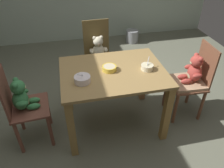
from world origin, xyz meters
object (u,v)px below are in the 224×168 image
at_px(porridge_bowl_yellow_center, 109,68).
at_px(metal_pail, 132,36).
at_px(teddy_chair_near_left, 22,101).
at_px(porridge_bowl_white_near_left, 82,79).
at_px(teddy_chair_far_center, 98,53).
at_px(teddy_chair_near_right, 192,77).
at_px(porridge_bowl_cream_near_right, 147,67).
at_px(dining_table, 113,82).

distance_m(porridge_bowl_yellow_center, metal_pail, 2.41).
distance_m(teddy_chair_near_left, porridge_bowl_white_near_left, 0.65).
bearing_deg(teddy_chair_far_center, metal_pail, 143.62).
bearing_deg(teddy_chair_far_center, teddy_chair_near_left, -48.89).
distance_m(teddy_chair_near_right, porridge_bowl_yellow_center, 0.98).
distance_m(teddy_chair_near_right, porridge_bowl_cream_near_right, 0.62).
bearing_deg(teddy_chair_near_left, metal_pail, 45.69).
distance_m(teddy_chair_near_left, metal_pail, 2.88).
relative_size(teddy_chair_near_right, porridge_bowl_cream_near_right, 7.15).
xyz_separation_m(porridge_bowl_cream_near_right, metal_pail, (0.54, 2.21, -0.64)).
relative_size(teddy_chair_near_left, porridge_bowl_cream_near_right, 6.91).
bearing_deg(dining_table, porridge_bowl_cream_near_right, -9.07).
relative_size(teddy_chair_far_center, teddy_chair_near_left, 1.07).
bearing_deg(teddy_chair_near_right, dining_table, 1.59).
bearing_deg(porridge_bowl_white_near_left, teddy_chair_far_center, 72.09).
distance_m(teddy_chair_far_center, metal_pail, 1.67).
distance_m(dining_table, porridge_bowl_cream_near_right, 0.39).
relative_size(porridge_bowl_yellow_center, metal_pail, 0.59).
bearing_deg(porridge_bowl_white_near_left, metal_pail, 62.07).
xyz_separation_m(dining_table, metal_pail, (0.88, 2.15, -0.47)).
bearing_deg(porridge_bowl_cream_near_right, teddy_chair_near_right, 3.82).
bearing_deg(porridge_bowl_yellow_center, metal_pail, 66.69).
bearing_deg(dining_table, teddy_chair_near_right, -1.05).
xyz_separation_m(teddy_chair_near_left, porridge_bowl_white_near_left, (0.60, -0.09, 0.23)).
bearing_deg(teddy_chair_near_right, teddy_chair_far_center, -38.58).
xyz_separation_m(teddy_chair_near_left, metal_pail, (1.82, 2.20, -0.41)).
bearing_deg(dining_table, teddy_chair_near_left, -177.01).
height_order(teddy_chair_far_center, porridge_bowl_cream_near_right, teddy_chair_far_center).
xyz_separation_m(dining_table, teddy_chair_near_left, (-0.93, -0.05, -0.06)).
relative_size(teddy_chair_near_left, metal_pail, 3.53).
xyz_separation_m(teddy_chair_far_center, porridge_bowl_cream_near_right, (0.37, -0.87, 0.23)).
xyz_separation_m(dining_table, porridge_bowl_yellow_center, (-0.04, 0.01, 0.17)).
xyz_separation_m(teddy_chair_near_right, porridge_bowl_cream_near_right, (-0.58, -0.04, 0.23)).
xyz_separation_m(dining_table, teddy_chair_far_center, (-0.02, 0.81, -0.06)).
bearing_deg(porridge_bowl_cream_near_right, metal_pail, 76.29).
height_order(teddy_chair_far_center, teddy_chair_near_left, teddy_chair_far_center).
height_order(dining_table, porridge_bowl_white_near_left, porridge_bowl_white_near_left).
height_order(dining_table, porridge_bowl_cream_near_right, porridge_bowl_cream_near_right).
bearing_deg(teddy_chair_near_left, porridge_bowl_cream_near_right, -5.07).
relative_size(dining_table, porridge_bowl_white_near_left, 6.84).
bearing_deg(teddy_chair_near_right, porridge_bowl_cream_near_right, 6.46).
bearing_deg(teddy_chair_near_left, porridge_bowl_white_near_left, -13.09).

